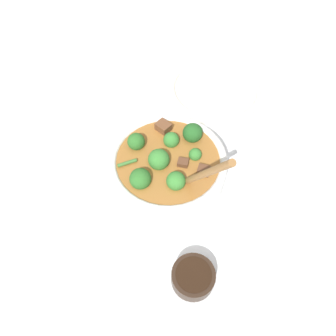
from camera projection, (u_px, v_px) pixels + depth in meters
ground_plane at (168, 185)px, 0.74m from camera, size 4.00×4.00×0.00m
stew_bowl at (168, 170)px, 0.68m from camera, size 0.26×0.24×0.27m
condiment_bowl at (193, 277)px, 0.60m from camera, size 0.08×0.08×0.04m
empty_plate at (215, 89)px, 0.90m from camera, size 0.25×0.25×0.02m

